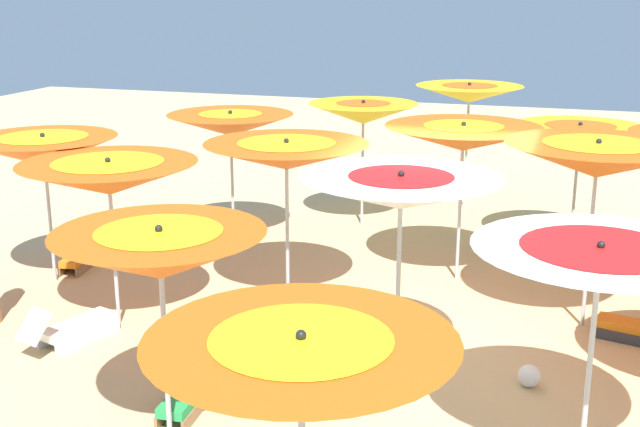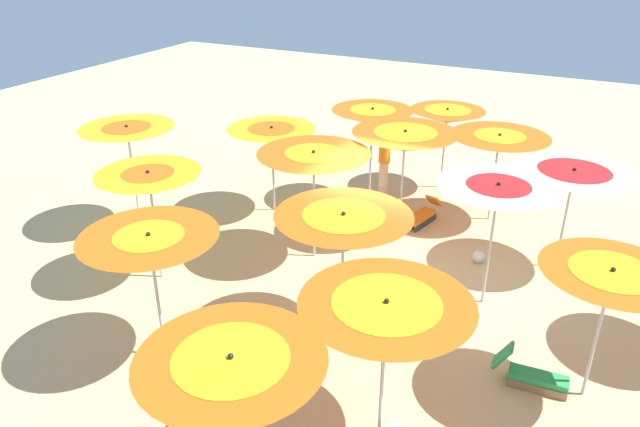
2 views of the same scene
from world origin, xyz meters
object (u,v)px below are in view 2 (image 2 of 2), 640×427
at_px(beach_umbrella_8, 386,316).
at_px(beach_umbrella_10, 314,161).
at_px(beach_umbrella_1, 573,178).
at_px(beach_umbrella_15, 128,134).
at_px(beach_umbrella_4, 610,285).
at_px(beach_umbrella_7, 372,117).
at_px(beach_umbrella_11, 272,135).
at_px(beach_umbrella_14, 149,182).
at_px(beach_umbrella_13, 150,246).
at_px(lounger_5, 532,375).
at_px(beach_umbrella_9, 343,225).
at_px(lounger_0, 379,316).
at_px(lounger_3, 422,215).
at_px(beach_ball, 478,257).
at_px(beach_umbrella_12, 232,373).
at_px(beach_umbrella_3, 447,116).
at_px(beachgoer_0, 384,158).
at_px(beach_umbrella_2, 499,142).
at_px(beach_umbrella_6, 405,141).

bearing_deg(beach_umbrella_8, beach_umbrella_10, 127.37).
relative_size(beach_umbrella_1, beach_umbrella_15, 0.90).
relative_size(beach_umbrella_4, beach_umbrella_7, 0.91).
relative_size(beach_umbrella_11, beach_umbrella_14, 0.94).
xyz_separation_m(beach_umbrella_7, beach_umbrella_13, (-0.71, -7.18, -0.19)).
distance_m(beach_umbrella_14, lounger_5, 7.40).
height_order(beach_umbrella_7, beach_umbrella_14, beach_umbrella_7).
height_order(beach_umbrella_9, beach_umbrella_10, beach_umbrella_10).
xyz_separation_m(beach_umbrella_4, beach_umbrella_8, (-2.49, -2.06, 0.01)).
bearing_deg(lounger_0, beach_umbrella_11, -83.36).
bearing_deg(beach_umbrella_14, lounger_5, 0.31).
distance_m(lounger_3, lounger_5, 5.63).
bearing_deg(beach_ball, beach_umbrella_10, -158.09).
xyz_separation_m(beach_umbrella_4, beach_umbrella_13, (-6.27, -2.06, 0.07)).
xyz_separation_m(beach_umbrella_12, lounger_5, (2.88, 3.66, -1.78)).
distance_m(beach_umbrella_1, beach_umbrella_7, 4.92).
relative_size(beach_umbrella_1, beach_umbrella_11, 1.02).
distance_m(beach_umbrella_4, beach_umbrella_7, 7.57).
distance_m(beach_umbrella_3, beachgoer_0, 1.93).
height_order(beach_umbrella_8, lounger_5, beach_umbrella_8).
distance_m(beach_umbrella_10, lounger_5, 5.58).
bearing_deg(beach_umbrella_4, beach_umbrella_11, 154.69).
distance_m(beach_umbrella_8, beach_umbrella_14, 5.72).
height_order(beach_umbrella_8, lounger_3, beach_umbrella_8).
height_order(beach_umbrella_2, beach_umbrella_14, beach_umbrella_14).
height_order(beach_umbrella_4, beach_umbrella_9, beach_umbrella_9).
bearing_deg(beach_umbrella_14, beach_umbrella_15, 140.95).
bearing_deg(beach_umbrella_7, beach_umbrella_1, -15.89).
height_order(beach_umbrella_12, beach_umbrella_13, beach_umbrella_13).
bearing_deg(beach_ball, beach_umbrella_7, 149.44).
distance_m(beach_umbrella_2, lounger_3, 2.42).
bearing_deg(beach_umbrella_3, beach_umbrella_6, -92.24).
xyz_separation_m(lounger_3, lounger_5, (3.21, -4.63, 0.01)).
xyz_separation_m(lounger_3, beach_ball, (1.63, -1.26, -0.07)).
bearing_deg(beach_umbrella_3, beach_umbrella_12, -87.12).
xyz_separation_m(lounger_5, beach_ball, (-1.58, 3.37, -0.08)).
bearing_deg(beach_umbrella_10, beach_umbrella_12, -71.56).
distance_m(beach_umbrella_6, lounger_0, 4.14).
height_order(beach_umbrella_2, beach_umbrella_3, beach_umbrella_3).
bearing_deg(beach_umbrella_9, beach_umbrella_2, 76.31).
bearing_deg(beach_umbrella_3, lounger_3, -85.00).
bearing_deg(lounger_3, beach_umbrella_4, 55.03).
relative_size(beachgoer_0, beach_ball, 7.51).
distance_m(beach_umbrella_15, beachgoer_0, 6.30).
relative_size(beach_umbrella_6, lounger_5, 2.15).
xyz_separation_m(beach_umbrella_9, beach_umbrella_15, (-5.96, 1.61, 0.15)).
bearing_deg(beach_umbrella_1, beach_umbrella_3, 138.01).
relative_size(beach_umbrella_4, beach_umbrella_12, 0.99).
xyz_separation_m(beach_umbrella_1, lounger_5, (0.09, -3.94, -1.78)).
bearing_deg(beach_umbrella_3, beach_umbrella_10, -105.93).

